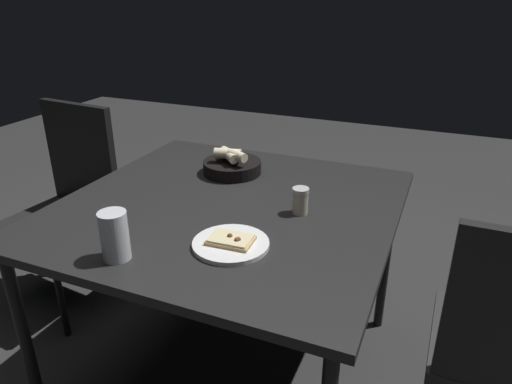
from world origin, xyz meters
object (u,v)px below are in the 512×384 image
object	(u,v)px
pepper_shaker	(300,202)
dining_table	(228,217)
chair_far	(69,196)
bread_basket	(232,165)
beer_glass	(115,239)
pizza_plate	(231,243)

from	to	relation	value
pepper_shaker	dining_table	bearing A→B (deg)	-174.02
chair_far	pepper_shaker	bearing A→B (deg)	-7.34
bread_basket	pepper_shaker	size ratio (longest dim) A/B	2.61
bread_basket	pepper_shaker	distance (m)	0.44
dining_table	chair_far	xyz separation A→B (m)	(-0.94, 0.18, -0.16)
dining_table	beer_glass	xyz separation A→B (m)	(-0.13, -0.45, 0.12)
dining_table	bread_basket	world-z (taller)	bread_basket
pizza_plate	chair_far	xyz separation A→B (m)	(-1.08, 0.45, -0.22)
dining_table	bread_basket	bearing A→B (deg)	112.44
bread_basket	chair_far	world-z (taller)	chair_far
bread_basket	dining_table	bearing A→B (deg)	-67.56
dining_table	pizza_plate	distance (m)	0.31
dining_table	bread_basket	distance (m)	0.30
pizza_plate	bread_basket	bearing A→B (deg)	115.23
pizza_plate	pepper_shaker	world-z (taller)	pepper_shaker
dining_table	beer_glass	size ratio (longest dim) A/B	8.04
dining_table	pizza_plate	bearing A→B (deg)	-62.06
pizza_plate	beer_glass	distance (m)	0.33
pepper_shaker	chair_far	world-z (taller)	chair_far
pizza_plate	bread_basket	distance (m)	0.59
beer_glass	chair_far	size ratio (longest dim) A/B	0.15
beer_glass	chair_far	distance (m)	1.06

